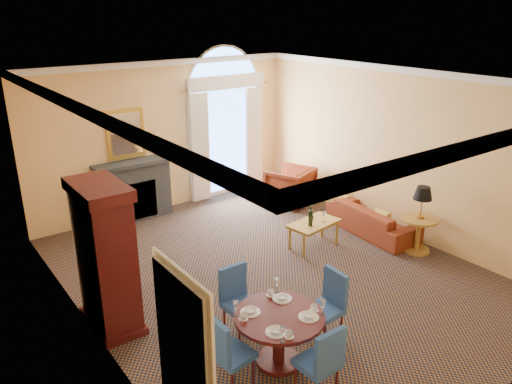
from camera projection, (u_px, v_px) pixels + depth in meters
ground at (274, 272)px, 8.40m from camera, size 7.50×7.50×0.00m
room_envelope at (249, 119)px, 8.02m from camera, size 6.04×7.52×3.45m
armoire at (106, 260)px, 6.70m from camera, size 0.60×1.07×2.10m
dining_table at (279, 327)px, 6.09m from camera, size 1.12×1.12×0.90m
dining_chair_north at (237, 295)px, 6.74m from camera, size 0.45×0.45×0.95m
dining_chair_south at (323, 359)px, 5.51m from camera, size 0.44×0.45×0.95m
dining_chair_east at (330, 300)px, 6.62m from camera, size 0.46×0.45×0.95m
dining_chair_west at (226, 349)px, 5.67m from camera, size 0.48×0.48×0.95m
sofa at (372, 219)px, 9.81m from camera, size 0.89×1.98×0.56m
armchair at (290, 186)px, 11.23m from camera, size 1.18×1.19×0.85m
coffee_table at (314, 224)px, 9.15m from camera, size 1.04×0.67×0.87m
side_table at (421, 213)px, 8.89m from camera, size 0.66×0.66×1.23m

